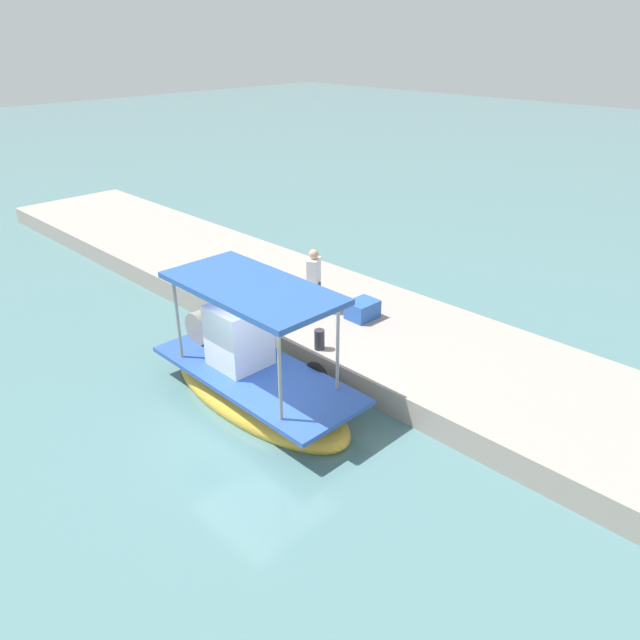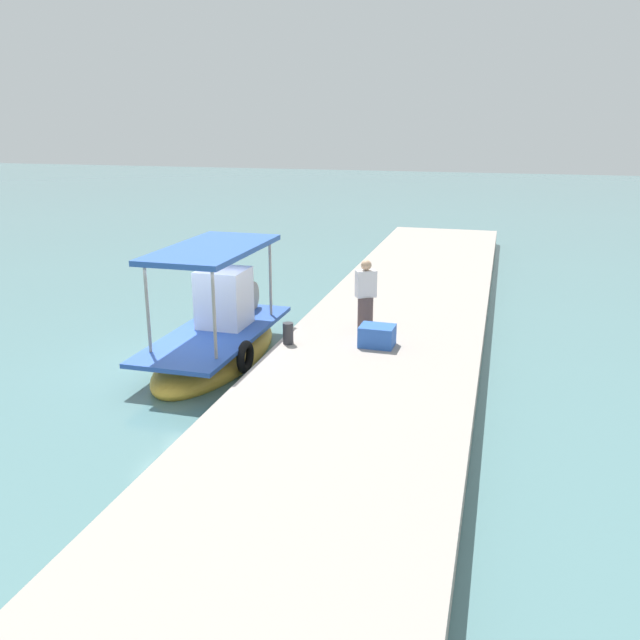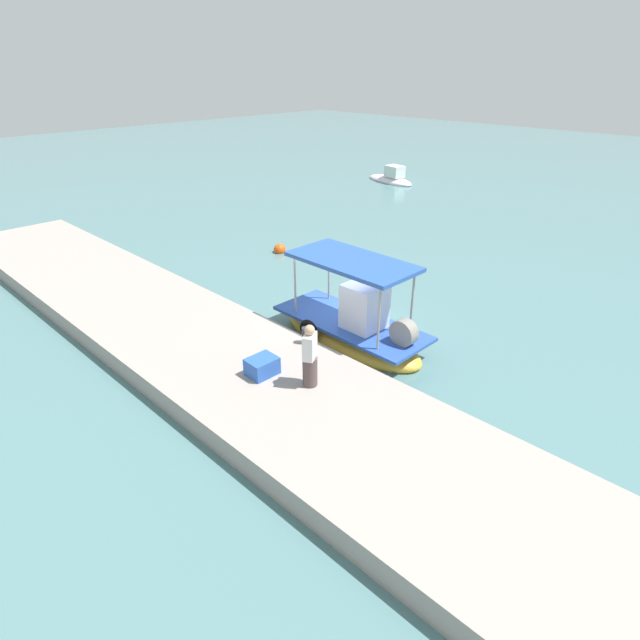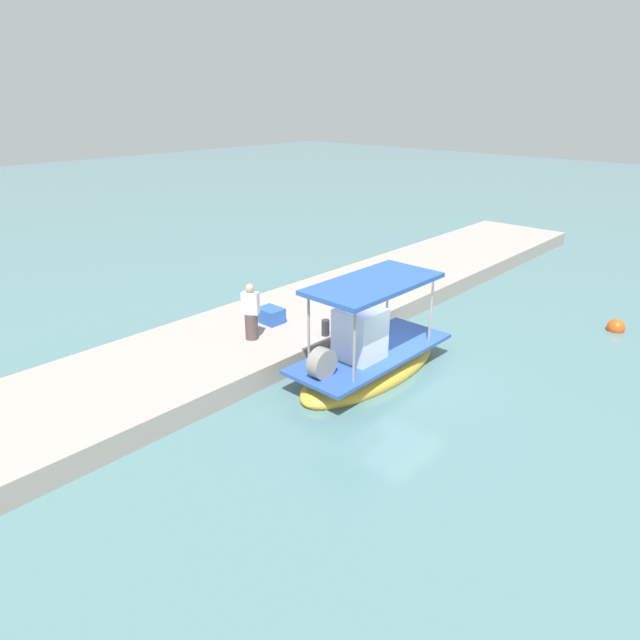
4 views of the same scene
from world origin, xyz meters
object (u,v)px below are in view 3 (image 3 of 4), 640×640
at_px(fisherman_near_bollard, 310,358).
at_px(main_fishing_boat, 353,328).
at_px(marker_buoy, 280,250).
at_px(moored_boat_near, 391,179).
at_px(mooring_bollard, 306,335).
at_px(cargo_crate, 262,366).

bearing_deg(fisherman_near_bollard, main_fishing_boat, 113.52).
height_order(main_fishing_boat, marker_buoy, main_fishing_boat).
distance_m(marker_buoy, moored_boat_near, 17.06).
bearing_deg(mooring_bollard, fisherman_near_bollard, -41.42).
xyz_separation_m(mooring_bollard, marker_buoy, (-7.85, 5.92, -0.74)).
height_order(marker_buoy, moored_boat_near, moored_boat_near).
relative_size(main_fishing_boat, fisherman_near_bollard, 3.14).
height_order(fisherman_near_bollard, mooring_bollard, fisherman_near_bollard).
xyz_separation_m(cargo_crate, moored_boat_near, (-14.09, 23.92, -0.63)).
bearing_deg(main_fishing_boat, marker_buoy, 152.99).
bearing_deg(moored_boat_near, main_fishing_boat, -55.35).
height_order(main_fishing_boat, fisherman_near_bollard, main_fishing_boat).
bearing_deg(main_fishing_boat, moored_boat_near, 124.65).
xyz_separation_m(main_fishing_boat, moored_boat_near, (-13.92, 20.14, -0.29)).
distance_m(mooring_bollard, marker_buoy, 9.86).
xyz_separation_m(fisherman_near_bollard, mooring_bollard, (-1.64, 1.44, -0.52)).
height_order(main_fishing_boat, cargo_crate, main_fishing_boat).
bearing_deg(mooring_bollard, cargo_crate, -78.81).
relative_size(cargo_crate, marker_buoy, 1.36).
xyz_separation_m(main_fishing_boat, marker_buoy, (-8.06, 4.11, -0.39)).
height_order(mooring_bollard, moored_boat_near, moored_boat_near).
distance_m(fisherman_near_bollard, moored_boat_near, 28.00).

